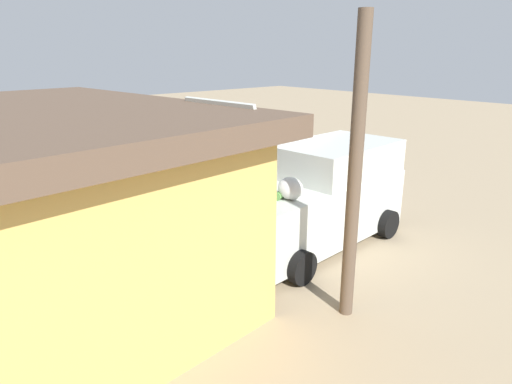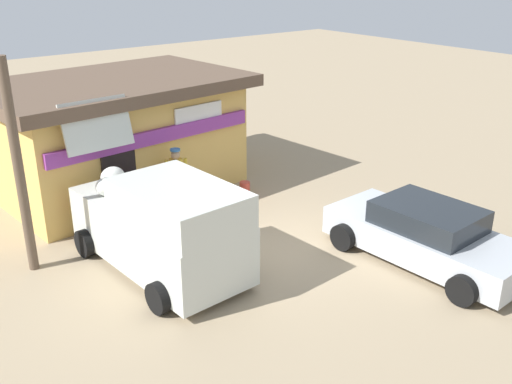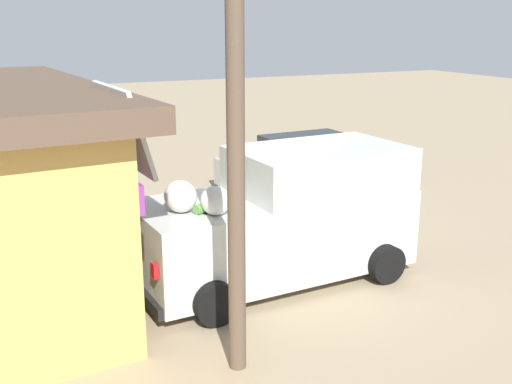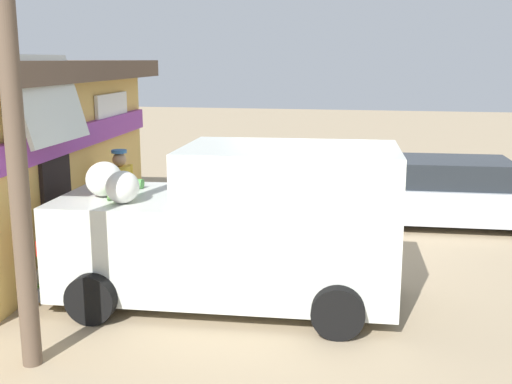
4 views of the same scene
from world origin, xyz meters
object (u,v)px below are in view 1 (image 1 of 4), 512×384
at_px(parked_sedan, 273,157).
at_px(unloaded_banana_pile, 208,280).
at_px(delivery_van, 316,196).
at_px(paint_bucket, 139,211).
at_px(vendor_standing, 172,202).
at_px(storefront_bar, 52,203).
at_px(customer_bending, 220,222).

bearing_deg(parked_sedan, unloaded_banana_pile, 128.32).
relative_size(delivery_van, paint_bucket, 11.43).
relative_size(parked_sedan, vendor_standing, 2.61).
relative_size(storefront_bar, vendor_standing, 4.22).
bearing_deg(customer_bending, unloaded_banana_pile, 131.27).
height_order(storefront_bar, delivery_van, delivery_van).
relative_size(storefront_bar, paint_bucket, 17.21).
distance_m(storefront_bar, customer_bending, 2.91).
distance_m(customer_bending, paint_bucket, 3.25).
height_order(vendor_standing, unloaded_banana_pile, vendor_standing).
bearing_deg(unloaded_banana_pile, vendor_standing, -15.56).
relative_size(parked_sedan, paint_bucket, 10.64).
bearing_deg(parked_sedan, customer_bending, 127.83).
height_order(storefront_bar, unloaded_banana_pile, storefront_bar).
bearing_deg(paint_bucket, unloaded_banana_pile, 168.88).
bearing_deg(paint_bucket, parked_sedan, -80.78).
relative_size(delivery_van, unloaded_banana_pile, 5.02).
xyz_separation_m(vendor_standing, customer_bending, (-1.22, -0.29, -0.14)).
bearing_deg(customer_bending, vendor_standing, 13.18).
distance_m(storefront_bar, vendor_standing, 2.51).
distance_m(customer_bending, unloaded_banana_pile, 1.27).
bearing_deg(parked_sedan, paint_bucket, 99.22).
xyz_separation_m(delivery_van, customer_bending, (0.55, 2.09, -0.18)).
bearing_deg(paint_bucket, customer_bending, -178.95).
xyz_separation_m(customer_bending, paint_bucket, (3.19, 0.06, -0.62)).
relative_size(parked_sedan, customer_bending, 3.32).
distance_m(parked_sedan, unloaded_banana_pile, 7.70).
bearing_deg(vendor_standing, unloaded_banana_pile, 164.44).
bearing_deg(vendor_standing, storefront_bar, 99.68).
height_order(delivery_van, parked_sedan, delivery_van).
relative_size(delivery_van, parked_sedan, 1.07).
height_order(parked_sedan, unloaded_banana_pile, parked_sedan).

